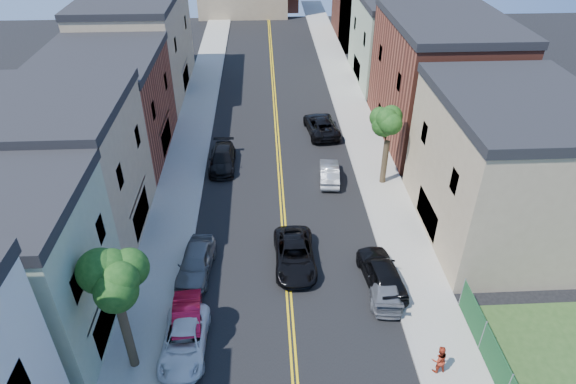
{
  "coord_description": "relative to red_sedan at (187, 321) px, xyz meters",
  "views": [
    {
      "loc": [
        -1.11,
        -2.07,
        20.93
      ],
      "look_at": [
        0.35,
        26.15,
        2.0
      ],
      "focal_mm": 30.9,
      "sensor_mm": 36.0,
      "label": 1
    }
  ],
  "objects": [
    {
      "name": "bldg_left_tan_far",
      "position": [
        -8.5,
        33.91,
        4.06
      ],
      "size": [
        9.0,
        16.0,
        9.5
      ],
      "primitive_type": "cube",
      "color": "#998466",
      "rests_on": "ground"
    },
    {
      "name": "black_car_right",
      "position": [
        11.0,
        3.04,
        0.15
      ],
      "size": [
        2.51,
        5.12,
        1.68
      ],
      "primitive_type": "imported",
      "rotation": [
        0.0,
        0.0,
        3.25
      ],
      "color": "black",
      "rests_on": "ground"
    },
    {
      "name": "black_car_left",
      "position": [
        0.86,
        17.09,
        0.04
      ],
      "size": [
        2.06,
        5.02,
        1.45
      ],
      "primitive_type": "imported",
      "rotation": [
        0.0,
        0.0,
        -0.01
      ],
      "color": "black",
      "rests_on": "ground"
    },
    {
      "name": "black_suv_lane",
      "position": [
        6.0,
        4.95,
        0.05
      ],
      "size": [
        2.5,
        5.35,
        1.48
      ],
      "primitive_type": "imported",
      "rotation": [
        0.0,
        0.0,
        0.01
      ],
      "color": "black",
      "rests_on": "ground"
    },
    {
      "name": "curb_right",
      "position": [
        11.65,
        23.91,
        -0.62
      ],
      "size": [
        0.3,
        100.0,
        0.15
      ],
      "primitive_type": "cube",
      "color": "gray",
      "rests_on": "ground"
    },
    {
      "name": "grey_car_right",
      "position": [
        11.0,
        2.14,
        -0.05
      ],
      "size": [
        2.27,
        4.61,
        1.29
      ],
      "primitive_type": "imported",
      "rotation": [
        0.0,
        0.0,
        3.03
      ],
      "color": "slate",
      "rests_on": "ground"
    },
    {
      "name": "tree_right_far",
      "position": [
        13.42,
        13.91,
        5.07
      ],
      "size": [
        4.4,
        4.4,
        8.03
      ],
      "color": "#322519",
      "rests_on": "sidewalk_right"
    },
    {
      "name": "bldg_right_brick",
      "position": [
        19.5,
        21.91,
        4.31
      ],
      "size": [
        9.0,
        14.0,
        10.0
      ],
      "primitive_type": "cube",
      "color": "brown",
      "rests_on": "ground"
    },
    {
      "name": "pedestrian_right",
      "position": [
        12.45,
        -3.25,
        0.28
      ],
      "size": [
        0.88,
        0.73,
        1.64
      ],
      "primitive_type": "imported",
      "rotation": [
        0.0,
        0.0,
        3.29
      ],
      "color": "#A02D18",
      "rests_on": "sidewalk_right"
    },
    {
      "name": "tree_left_mid",
      "position": [
        -2.38,
        -2.08,
        5.89
      ],
      "size": [
        5.2,
        5.2,
        9.29
      ],
      "color": "#322519",
      "rests_on": "sidewalk_left"
    },
    {
      "name": "white_pickup",
      "position": [
        0.0,
        -1.28,
        -0.02
      ],
      "size": [
        2.32,
        4.87,
        1.34
      ],
      "primitive_type": "imported",
      "rotation": [
        0.0,
        0.0,
        -0.02
      ],
      "color": "silver",
      "rests_on": "ground"
    },
    {
      "name": "dark_car_right_far",
      "position": [
        9.56,
        22.72,
        0.09
      ],
      "size": [
        3.21,
        5.87,
        1.56
      ],
      "primitive_type": "imported",
      "rotation": [
        0.0,
        0.0,
        3.25
      ],
      "color": "black",
      "rests_on": "ground"
    },
    {
      "name": "bldg_right_tan",
      "position": [
        19.5,
        7.91,
        3.81
      ],
      "size": [
        9.0,
        12.0,
        9.0
      ],
      "primitive_type": "cube",
      "color": "#998466",
      "rests_on": "ground"
    },
    {
      "name": "curb_left",
      "position": [
        -0.65,
        23.91,
        -0.62
      ],
      "size": [
        0.3,
        100.0,
        0.15
      ],
      "primitive_type": "cube",
      "color": "gray",
      "rests_on": "ground"
    },
    {
      "name": "red_sedan",
      "position": [
        0.0,
        0.0,
        0.0
      ],
      "size": [
        1.85,
        4.31,
        1.38
      ],
      "primitive_type": "imported",
      "rotation": [
        0.0,
        0.0,
        0.09
      ],
      "color": "#B70C28",
      "rests_on": "ground"
    },
    {
      "name": "bldg_left_palegrn",
      "position": [
        -8.5,
        -0.09,
        3.56
      ],
      "size": [
        9.0,
        8.0,
        8.5
      ],
      "primitive_type": "cube",
      "color": "gray",
      "rests_on": "ground"
    },
    {
      "name": "bldg_right_palegrn",
      "position": [
        19.5,
        35.91,
        3.56
      ],
      "size": [
        9.0,
        12.0,
        8.5
      ],
      "primitive_type": "cube",
      "color": "gray",
      "rests_on": "ground"
    },
    {
      "name": "sidewalk_left",
      "position": [
        -2.4,
        23.91,
        -0.62
      ],
      "size": [
        3.2,
        100.0,
        0.15
      ],
      "primitive_type": "cube",
      "color": "gray",
      "rests_on": "ground"
    },
    {
      "name": "silver_car_right",
      "position": [
        9.32,
        14.58,
        -0.01
      ],
      "size": [
        1.78,
        4.23,
        1.36
      ],
      "primitive_type": "imported",
      "rotation": [
        0.0,
        0.0,
        3.06
      ],
      "color": "#9B9FA3",
      "rests_on": "ground"
    },
    {
      "name": "grey_car_left",
      "position": [
        0.0,
        4.53,
        0.11
      ],
      "size": [
        2.37,
        4.87,
        1.6
      ],
      "primitive_type": "imported",
      "rotation": [
        0.0,
        0.0,
        -0.1
      ],
      "color": "#525659",
      "rests_on": "ground"
    },
    {
      "name": "bldg_left_tan_near",
      "position": [
        -8.5,
        8.91,
        3.81
      ],
      "size": [
        9.0,
        10.0,
        9.0
      ],
      "primitive_type": "cube",
      "color": "#998466",
      "rests_on": "ground"
    },
    {
      "name": "bldg_left_brick",
      "position": [
        -8.5,
        19.91,
        3.31
      ],
      "size": [
        9.0,
        12.0,
        8.0
      ],
      "primitive_type": "cube",
      "color": "brown",
      "rests_on": "ground"
    },
    {
      "name": "sidewalk_right",
      "position": [
        13.4,
        23.91,
        -0.62
      ],
      "size": [
        3.2,
        100.0,
        0.15
      ],
      "primitive_type": "cube",
      "color": "gray",
      "rests_on": "ground"
    }
  ]
}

